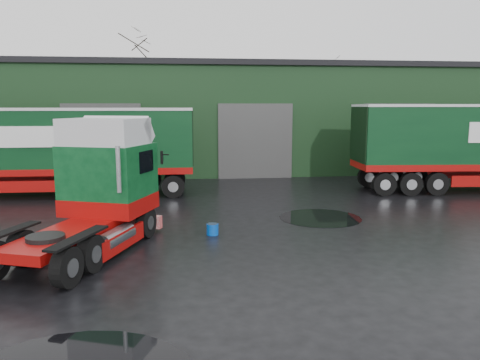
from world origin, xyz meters
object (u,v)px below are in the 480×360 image
hero_tractor (78,189)px  tree_back_b (318,107)px  warehouse (242,117)px  trailer_left (51,152)px  wash_bucket (212,229)px  tree_back_a (134,95)px

hero_tractor → tree_back_b: tree_back_b is taller
warehouse → tree_back_b: (8.00, 10.00, 0.59)m
hero_tractor → trailer_left: 9.22m
wash_bucket → trailer_left: bearing=132.6°
warehouse → wash_bucket: 17.61m
warehouse → wash_bucket: warehouse is taller
trailer_left → tree_back_b: bearing=-40.4°
hero_tractor → wash_bucket: (3.53, 1.62, -1.62)m
wash_bucket → tree_back_a: tree_back_a is taller
trailer_left → tree_back_a: bearing=-3.5°
trailer_left → wash_bucket: trailer_left is taller
hero_tractor → wash_bucket: hero_tractor is taller
warehouse → trailer_left: warehouse is taller
hero_tractor → tree_back_b: size_ratio=0.77×
hero_tractor → tree_back_a: (-1.50, 28.72, 2.96)m
trailer_left → tree_back_a: size_ratio=1.30×
trailer_left → tree_back_b: 26.64m
tree_back_a → tree_back_b: (16.00, 0.00, -1.00)m
hero_tractor → trailer_left: size_ratio=0.47×
warehouse → wash_bucket: (-2.97, -17.10, -2.99)m
hero_tractor → tree_back_b: 32.23m
warehouse → hero_tractor: (-6.50, -18.72, -1.37)m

